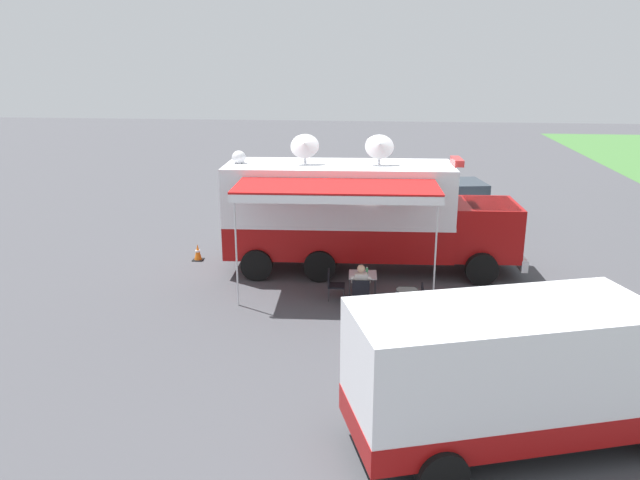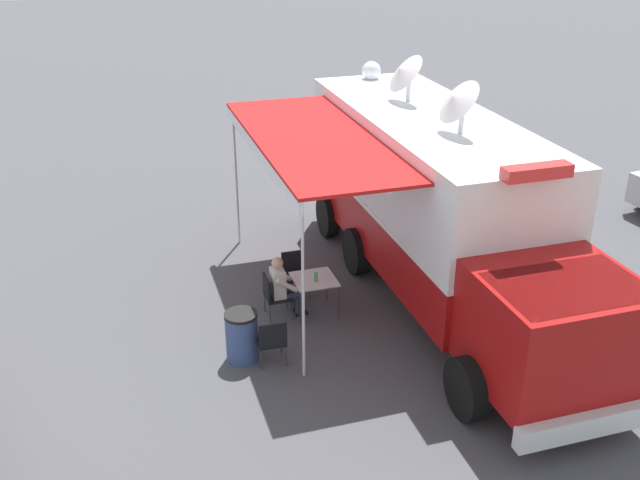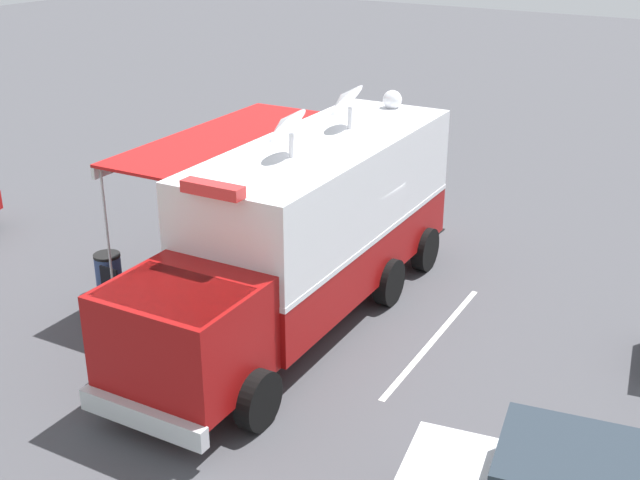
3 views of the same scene
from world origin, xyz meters
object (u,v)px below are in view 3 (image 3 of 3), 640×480
(folding_chair_spare_by_truck, at_px, (114,281))
(seated_responder, at_px, (182,255))
(folding_table, at_px, (202,261))
(folding_chair_at_table, at_px, (175,259))
(command_truck, at_px, (305,226))
(folding_chair_beside_table, at_px, (220,252))
(traffic_cone, at_px, (436,221))
(water_bottle, at_px, (198,256))
(trash_bin, at_px, (109,273))

(folding_chair_spare_by_truck, xyz_separation_m, seated_responder, (-0.51, -1.56, 0.14))
(folding_table, height_order, folding_chair_at_table, folding_chair_at_table)
(folding_chair_at_table, height_order, folding_chair_spare_by_truck, same)
(command_truck, distance_m, folding_chair_beside_table, 3.17)
(folding_chair_at_table, distance_m, traffic_cone, 6.87)
(command_truck, height_order, folding_chair_beside_table, command_truck)
(command_truck, distance_m, folding_table, 2.85)
(water_bottle, xyz_separation_m, traffic_cone, (-2.90, -5.92, -0.55))
(command_truck, relative_size, trash_bin, 10.55)
(folding_chair_spare_by_truck, distance_m, traffic_cone, 8.37)
(seated_responder, height_order, traffic_cone, seated_responder)
(folding_chair_spare_by_truck, xyz_separation_m, trash_bin, (0.47, -0.30, -0.06))
(trash_bin, height_order, traffic_cone, trash_bin)
(trash_bin, bearing_deg, folding_chair_spare_by_truck, 147.22)
(folding_table, xyz_separation_m, folding_chair_at_table, (0.80, -0.02, -0.16))
(seated_responder, distance_m, traffic_cone, 6.77)
(folding_chair_spare_by_truck, bearing_deg, traffic_cone, -118.76)
(water_bottle, distance_m, folding_chair_spare_by_truck, 1.83)
(folding_chair_beside_table, height_order, trash_bin, trash_bin)
(command_truck, bearing_deg, trash_bin, 18.53)
(water_bottle, relative_size, folding_chair_spare_by_truck, 0.26)
(command_truck, xyz_separation_m, folding_table, (2.55, 0.16, -1.27))
(water_bottle, distance_m, folding_chair_at_table, 0.87)
(folding_chair_spare_by_truck, bearing_deg, folding_chair_at_table, -101.73)
(folding_table, distance_m, traffic_cone, 6.50)
(water_bottle, xyz_separation_m, folding_chair_at_table, (0.80, -0.14, -0.32))
(command_truck, xyz_separation_m, folding_chair_spare_by_truck, (3.67, 1.69, -1.43))
(folding_table, height_order, water_bottle, water_bottle)
(trash_bin, relative_size, traffic_cone, 1.57)
(folding_table, xyz_separation_m, folding_chair_spare_by_truck, (1.12, 1.53, -0.16))
(command_truck, height_order, folding_chair_at_table, command_truck)
(trash_bin, bearing_deg, traffic_cone, -122.60)
(water_bottle, distance_m, traffic_cone, 6.62)
(command_truck, relative_size, seated_responder, 7.68)
(folding_table, xyz_separation_m, trash_bin, (1.59, 1.22, -0.22))
(folding_chair_at_table, bearing_deg, folding_chair_spare_by_truck, 78.27)
(folding_chair_spare_by_truck, bearing_deg, folding_table, -126.27)
(folding_chair_at_table, distance_m, seated_responder, 0.23)
(water_bottle, height_order, seated_responder, seated_responder)
(folding_chair_at_table, relative_size, trash_bin, 0.96)
(command_truck, bearing_deg, folding_chair_beside_table, -14.09)
(folding_chair_spare_by_truck, height_order, seated_responder, seated_responder)
(command_truck, xyz_separation_m, traffic_cone, (-0.36, -5.64, -1.67))
(folding_table, height_order, trash_bin, trash_bin)
(folding_chair_at_table, relative_size, traffic_cone, 1.50)
(water_bottle, bearing_deg, folding_table, -89.14)
(folding_chair_at_table, bearing_deg, seated_responder, -177.18)
(folding_chair_spare_by_truck, xyz_separation_m, traffic_cone, (-4.03, -7.33, -0.23))
(command_truck, height_order, water_bottle, command_truck)
(folding_chair_spare_by_truck, bearing_deg, folding_chair_beside_table, -111.27)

